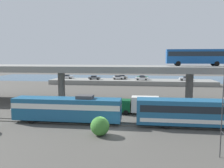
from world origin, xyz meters
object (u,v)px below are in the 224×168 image
at_px(train_locomotive, 62,108).
at_px(parked_car_2, 142,77).
at_px(transit_bus_on_overpass, 196,56).
at_px(train_coach_lead, 220,113).
at_px(parked_car_3, 94,78).
at_px(parked_car_4, 67,77).
at_px(parked_car_0, 142,78).
at_px(parked_car_6, 121,77).
at_px(service_truck_west, 140,105).
at_px(parked_car_5, 118,77).
at_px(parked_car_1, 185,78).

relative_size(train_locomotive, parked_car_2, 4.29).
bearing_deg(transit_bus_on_overpass, train_locomotive, -143.46).
xyz_separation_m(train_coach_lead, parked_car_3, (-27.89, 49.43, 0.20)).
height_order(transit_bus_on_overpass, parked_car_4, transit_bus_on_overpass).
height_order(train_coach_lead, parked_car_0, train_coach_lead).
xyz_separation_m(parked_car_2, parked_car_6, (-7.78, 0.30, 0.00)).
height_order(train_locomotive, parked_car_2, train_locomotive).
bearing_deg(parked_car_3, service_truck_west, -68.48).
height_order(train_coach_lead, transit_bus_on_overpass, transit_bus_on_overpass).
relative_size(service_truck_west, parked_car_3, 1.62).
bearing_deg(train_coach_lead, parked_car_0, -77.86).
relative_size(train_coach_lead, parked_car_3, 5.42).
relative_size(train_locomotive, parked_car_5, 4.11).
bearing_deg(parked_car_4, parked_car_0, -5.13).
xyz_separation_m(parked_car_0, parked_car_6, (-7.64, 3.90, -0.00)).
bearing_deg(train_coach_lead, parked_car_1, -94.95).
bearing_deg(parked_car_1, parked_car_2, -11.26).
bearing_deg(parked_car_2, parked_car_0, -92.23).
distance_m(transit_bus_on_overpass, parked_car_6, 41.87).
bearing_deg(transit_bus_on_overpass, parked_car_0, 108.48).
xyz_separation_m(parked_car_0, parked_car_2, (0.14, 3.60, -0.00)).
height_order(parked_car_4, parked_car_5, same).
distance_m(transit_bus_on_overpass, parked_car_1, 34.55).
bearing_deg(service_truck_west, parked_car_3, -68.48).
height_order(service_truck_west, parked_car_5, parked_car_5).
distance_m(train_coach_lead, parked_car_3, 56.75).
bearing_deg(parked_car_2, train_coach_lead, -78.81).
bearing_deg(parked_car_0, parked_car_2, -92.23).
xyz_separation_m(train_coach_lead, parked_car_0, (-10.69, 49.69, 0.21)).
bearing_deg(parked_car_3, parked_car_6, 23.52).
xyz_separation_m(train_coach_lead, parked_car_5, (-19.36, 51.39, 0.20)).
bearing_deg(parked_car_1, train_locomotive, 61.93).
relative_size(train_locomotive, service_truck_west, 2.52).
relative_size(train_coach_lead, parked_car_1, 5.65).
bearing_deg(parked_car_5, parked_car_0, -11.10).
bearing_deg(parked_car_5, parked_car_3, -167.06).
bearing_deg(service_truck_west, train_locomotive, 29.65).
bearing_deg(parked_car_5, parked_car_6, 64.84).
distance_m(train_locomotive, train_coach_lead, 22.48).
bearing_deg(parked_car_1, parked_car_0, 2.42).
relative_size(parked_car_2, parked_car_4, 0.89).
bearing_deg(parked_car_6, parked_car_3, 23.52).
relative_size(train_coach_lead, parked_car_4, 5.02).
xyz_separation_m(parked_car_2, parked_car_3, (-17.34, -3.86, 0.00)).
distance_m(parked_car_0, parked_car_1, 15.06).
bearing_deg(transit_bus_on_overpass, parked_car_1, 83.06).
height_order(parked_car_0, parked_car_3, same).
relative_size(train_locomotive, parked_car_3, 4.10).
xyz_separation_m(parked_car_1, parked_car_4, (-43.53, 1.93, 0.00)).
xyz_separation_m(train_coach_lead, parked_car_2, (-10.55, 53.29, 0.20)).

